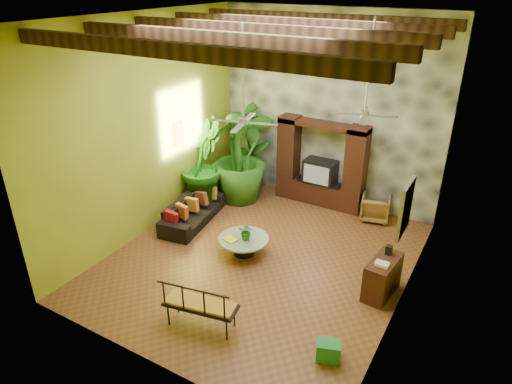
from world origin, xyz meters
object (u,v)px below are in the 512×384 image
Objects in this scene: wicker_armchair at (375,208)px; tall_plant_a at (249,148)px; ceiling_fan_back at (366,104)px; sofa at (192,211)px; tall_plant_b at (202,164)px; green_bin at (328,350)px; tall_plant_c at (239,155)px; entertainment_center at (320,170)px; iron_bench at (198,303)px; coffee_table at (244,244)px; side_console at (382,277)px; ceiling_fan_front at (243,111)px.

tall_plant_a reaches higher than wicker_armchair.
ceiling_fan_back is 4.66m from tall_plant_a.
tall_plant_b reaches higher than sofa.
ceiling_fan_back is 3.55m from wicker_armchair.
ceiling_fan_back is 4.61m from green_bin.
sofa is 0.79× the size of tall_plant_c.
entertainment_center is at bearing 3.97° from tall_plant_a.
tall_plant_c reaches higher than iron_bench.
tall_plant_a is 1.04× the size of tall_plant_b.
tall_plant_b reaches higher than coffee_table.
ceiling_fan_back is 1.35× the size of iron_bench.
entertainment_center reaches higher than sofa.
tall_plant_a is at bearing -12.93° from wicker_armchair.
side_console is (2.61, -3.04, -0.58)m from entertainment_center.
green_bin is (2.24, 0.49, -0.38)m from iron_bench.
sofa is at bearing -70.22° from tall_plant_b.
tall_plant_b is (-0.35, 0.97, 0.88)m from sofa.
coffee_table is (1.54, -2.28, -1.06)m from tall_plant_c.
wicker_armchair is at bearing -6.06° from entertainment_center.
ceiling_fan_front reaches higher than tall_plant_c.
sofa is 4.62m from wicker_armchair.
green_bin is (2.81, -1.94, -0.09)m from coffee_table.
ceiling_fan_front reaches higher than side_console.
tall_plant_a is 0.78m from tall_plant_c.
iron_bench is (2.23, -5.48, -0.68)m from tall_plant_a.
tall_plant_b is at bearing 6.63° from wicker_armchair.
coffee_table is 0.81× the size of iron_bench.
green_bin is (5.01, -3.48, -1.01)m from tall_plant_b.
tall_plant_a reaches higher than green_bin.
coffee_table is at bearing 92.36° from iron_bench.
iron_bench is at bearing -81.33° from ceiling_fan_front.
ceiling_fan_back reaches higher than entertainment_center.
iron_bench is at bearing -67.81° from tall_plant_a.
tall_plant_c is at bearing -19.65° from sofa.
sofa is (-3.90, -0.69, -3.10)m from ceiling_fan_back.
ceiling_fan_front is 1.92× the size of side_console.
ceiling_fan_front is 4.46m from tall_plant_a.
iron_bench is 3.61× the size of green_bin.
tall_plant_b is 5.50m from side_console.
ceiling_fan_back is at bearing 31.56° from coffee_table.
coffee_table reaches higher than green_bin.
tall_plant_c is (0.13, -0.76, 0.08)m from tall_plant_a.
tall_plant_c is (-1.78, 2.62, -2.09)m from ceiling_fan_front.
ceiling_fan_front is 1.00× the size of ceiling_fan_back.
tall_plant_b reaches higher than entertainment_center.
iron_bench is 2.33m from green_bin.
tall_plant_a is 3.61m from coffee_table.
tall_plant_a is at bearing 119.47° from ceiling_fan_front.
tall_plant_c is at bearing 103.31° from iron_bench.
tall_plant_a is at bearing -13.37° from sofa.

